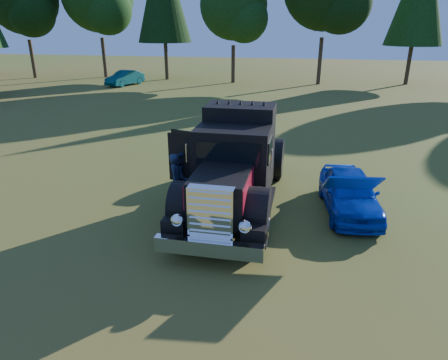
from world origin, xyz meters
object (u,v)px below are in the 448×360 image
Objects in this scene: diamond_t_truck at (235,168)px; hotrod_coupe at (350,192)px; spectator_far at (185,176)px; spectator_near at (177,180)px; distant_teal_car at (125,78)px.

diamond_t_truck is 3.47m from hotrod_coupe.
spectator_far is (-4.97, -0.24, 0.21)m from hotrod_coupe.
spectator_far reaches higher than spectator_near.
spectator_near is (-1.75, -0.13, -0.45)m from diamond_t_truck.
spectator_far is at bearing -177.24° from hotrod_coupe.
diamond_t_truck is at bearing -66.78° from spectator_far.
diamond_t_truck reaches higher than spectator_near.
spectator_near is 27.14m from distant_teal_car.
diamond_t_truck is 1.67m from spectator_far.
hotrod_coupe is at bearing 7.59° from diamond_t_truck.
diamond_t_truck reaches higher than spectator_far.
spectator_near is at bearing -173.50° from hotrod_coupe.
hotrod_coupe is at bearing -35.33° from distant_teal_car.
distant_teal_car is at bearing 59.30° from spectator_far.
spectator_far is at bearing 172.47° from diamond_t_truck.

